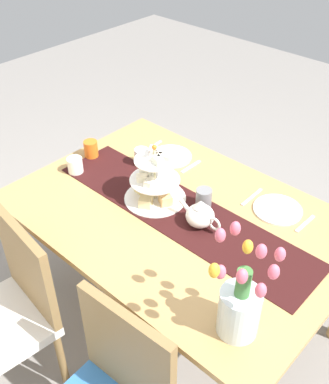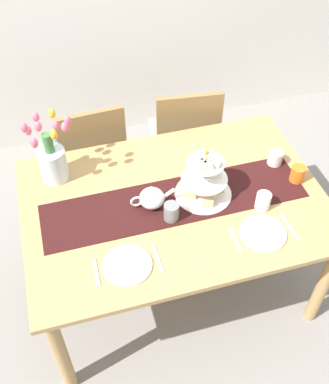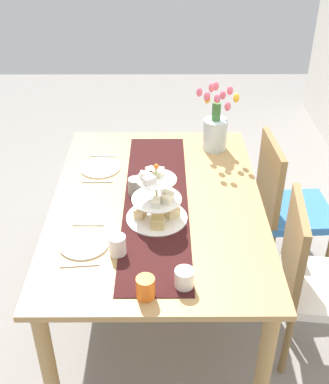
% 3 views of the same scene
% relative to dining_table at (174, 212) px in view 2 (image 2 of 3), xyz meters
% --- Properties ---
extents(ground_plane, '(8.00, 8.00, 0.00)m').
position_rel_dining_table_xyz_m(ground_plane, '(0.00, 0.00, -0.65)').
color(ground_plane, gray).
extents(dining_table, '(1.57, 1.08, 0.75)m').
position_rel_dining_table_xyz_m(dining_table, '(0.00, 0.00, 0.00)').
color(dining_table, tan).
rests_on(dining_table, ground_plane).
extents(chair_left, '(0.44, 0.44, 0.91)m').
position_rel_dining_table_xyz_m(chair_left, '(-0.33, 0.77, -0.15)').
color(chair_left, olive).
rests_on(chair_left, ground_plane).
extents(chair_right, '(0.47, 0.47, 0.91)m').
position_rel_dining_table_xyz_m(chair_right, '(0.31, 0.77, -0.15)').
color(chair_right, olive).
rests_on(chair_right, ground_plane).
extents(table_runner, '(1.38, 0.33, 0.00)m').
position_rel_dining_table_xyz_m(table_runner, '(0.00, -0.01, 0.10)').
color(table_runner, black).
rests_on(table_runner, dining_table).
extents(tiered_cake_stand, '(0.30, 0.30, 0.30)m').
position_rel_dining_table_xyz_m(tiered_cake_stand, '(0.16, 0.00, 0.19)').
color(tiered_cake_stand, beige).
rests_on(tiered_cake_stand, table_runner).
extents(teapot, '(0.24, 0.13, 0.14)m').
position_rel_dining_table_xyz_m(teapot, '(-0.12, 0.00, 0.16)').
color(teapot, white).
rests_on(teapot, table_runner).
extents(tulip_vase, '(0.25, 0.24, 0.41)m').
position_rel_dining_table_xyz_m(tulip_vase, '(-0.57, 0.35, 0.24)').
color(tulip_vase, silver).
rests_on(tulip_vase, dining_table).
extents(cream_jug, '(0.08, 0.08, 0.08)m').
position_rel_dining_table_xyz_m(cream_jug, '(0.62, 0.12, 0.14)').
color(cream_jug, white).
rests_on(cream_jug, dining_table).
extents(dinner_plate_left, '(0.23, 0.23, 0.01)m').
position_rel_dining_table_xyz_m(dinner_plate_left, '(-0.33, -0.33, 0.10)').
color(dinner_plate_left, white).
rests_on(dinner_plate_left, dining_table).
extents(fork_left, '(0.02, 0.15, 0.01)m').
position_rel_dining_table_xyz_m(fork_left, '(-0.47, -0.33, 0.10)').
color(fork_left, silver).
rests_on(fork_left, dining_table).
extents(knife_left, '(0.02, 0.17, 0.01)m').
position_rel_dining_table_xyz_m(knife_left, '(-0.18, -0.33, 0.10)').
color(knife_left, silver).
rests_on(knife_left, dining_table).
extents(dinner_plate_right, '(0.23, 0.23, 0.01)m').
position_rel_dining_table_xyz_m(dinner_plate_right, '(0.35, -0.33, 0.10)').
color(dinner_plate_right, white).
rests_on(dinner_plate_right, dining_table).
extents(fork_right, '(0.02, 0.15, 0.01)m').
position_rel_dining_table_xyz_m(fork_right, '(0.21, -0.33, 0.10)').
color(fork_right, silver).
rests_on(fork_right, dining_table).
extents(knife_right, '(0.03, 0.17, 0.01)m').
position_rel_dining_table_xyz_m(knife_right, '(0.50, -0.33, 0.10)').
color(knife_right, silver).
rests_on(knife_right, dining_table).
extents(mug_grey, '(0.08, 0.08, 0.09)m').
position_rel_dining_table_xyz_m(mug_grey, '(-0.05, -0.11, 0.15)').
color(mug_grey, slate).
rests_on(mug_grey, table_runner).
extents(mug_white_text, '(0.08, 0.08, 0.09)m').
position_rel_dining_table_xyz_m(mug_white_text, '(0.42, -0.17, 0.14)').
color(mug_white_text, white).
rests_on(mug_white_text, dining_table).
extents(mug_orange, '(0.08, 0.08, 0.09)m').
position_rel_dining_table_xyz_m(mug_orange, '(0.68, -0.04, 0.14)').
color(mug_orange, orange).
rests_on(mug_orange, dining_table).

